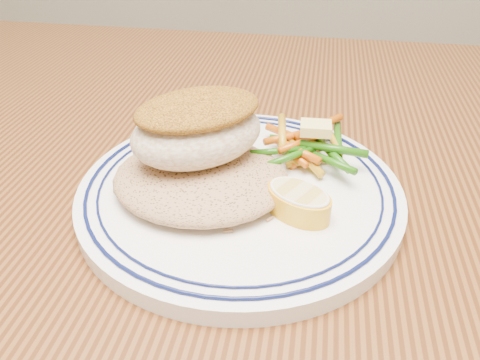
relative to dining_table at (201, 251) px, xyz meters
name	(u,v)px	position (x,y,z in m)	size (l,w,h in m)	color
dining_table	(201,251)	(0.00, 0.00, 0.00)	(1.50, 0.90, 0.75)	#46230E
plate	(240,190)	(0.05, -0.03, 0.11)	(0.27, 0.27, 0.02)	white
rice_pilaf	(201,175)	(0.02, -0.04, 0.13)	(0.15, 0.13, 0.03)	#A17850
fish_fillet	(197,127)	(0.01, -0.03, 0.16)	(0.14, 0.13, 0.06)	beige
vegetable_pile	(308,146)	(0.10, 0.02, 0.13)	(0.10, 0.09, 0.03)	#B95109
butter_pat	(316,128)	(0.11, 0.02, 0.15)	(0.03, 0.02, 0.01)	#FDE37B
lemon_wedge	(298,201)	(0.10, -0.06, 0.12)	(0.07, 0.07, 0.02)	yellow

